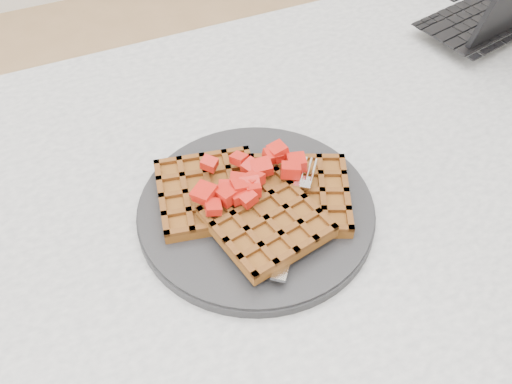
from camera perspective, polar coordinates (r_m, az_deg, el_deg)
table at (r=0.82m, az=8.81°, el=-3.81°), size 1.20×0.80×0.75m
plate at (r=0.68m, az=0.00°, el=-1.81°), size 0.28×0.28×0.02m
waffles at (r=0.66m, az=0.15°, el=-0.96°), size 0.24×0.21×0.03m
strawberry_pile at (r=0.64m, az=0.00°, el=0.83°), size 0.15×0.15×0.02m
fork at (r=0.66m, az=4.06°, el=-2.14°), size 0.13×0.16×0.02m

